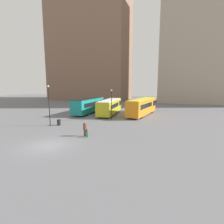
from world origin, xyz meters
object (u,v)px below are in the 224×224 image
at_px(bus_0, 89,105).
at_px(bus_1, 110,106).
at_px(lamp_post_1, 111,102).
at_px(lamp_post_0, 49,102).
at_px(traveler, 85,127).
at_px(trash_bin, 59,122).
at_px(suitcase, 87,134).
at_px(bus_2, 142,106).

xyz_separation_m(bus_0, bus_1, (4.66, 0.27, -0.10)).
bearing_deg(lamp_post_1, bus_1, 112.99).
bearing_deg(lamp_post_0, bus_0, 90.44).
distance_m(bus_1, lamp_post_0, 13.62).
xyz_separation_m(bus_1, traveler, (2.67, -15.51, -0.58)).
bearing_deg(trash_bin, bus_1, 73.14).
relative_size(traveler, lamp_post_0, 0.29).
distance_m(traveler, suitcase, 0.86).
xyz_separation_m(bus_0, trash_bin, (1.05, -11.67, -1.28)).
xyz_separation_m(lamp_post_0, trash_bin, (0.95, 0.76, -3.01)).
relative_size(traveler, lamp_post_1, 0.33).
bearing_deg(bus_1, trash_bin, 156.98).
distance_m(bus_2, traveler, 17.10).
bearing_deg(lamp_post_1, traveler, -88.12).
bearing_deg(suitcase, bus_2, -34.91).
xyz_separation_m(bus_1, trash_bin, (-3.62, -11.93, -1.18)).
bearing_deg(bus_1, lamp_post_0, 154.05).
distance_m(traveler, trash_bin, 7.26).
distance_m(traveler, lamp_post_0, 8.13).
height_order(bus_1, bus_2, bus_2).
relative_size(traveler, trash_bin, 2.02).
bearing_deg(lamp_post_1, trash_bin, -132.97).
bearing_deg(bus_2, traveler, 175.69).
height_order(bus_2, lamp_post_0, lamp_post_0).
height_order(bus_0, bus_1, bus_0).
bearing_deg(traveler, lamp_post_1, -22.10).
bearing_deg(lamp_post_1, bus_0, 143.09).
bearing_deg(traveler, suitcase, -151.06).
xyz_separation_m(bus_0, bus_2, (11.03, 1.44, 0.04)).
xyz_separation_m(bus_2, lamp_post_0, (-10.94, -13.87, 1.70)).
distance_m(bus_2, lamp_post_0, 17.75).
bearing_deg(bus_1, bus_2, -85.69).
relative_size(bus_2, lamp_post_1, 2.22).
bearing_deg(trash_bin, bus_0, 95.13).
relative_size(bus_1, bus_2, 0.95).
relative_size(lamp_post_1, trash_bin, 6.06).
distance_m(bus_2, lamp_post_1, 7.93).
bearing_deg(bus_2, suitcase, 177.25).
bearing_deg(trash_bin, lamp_post_0, -141.24).
height_order(bus_1, lamp_post_0, lamp_post_0).
bearing_deg(traveler, bus_2, -36.47).
height_order(traveler, lamp_post_1, lamp_post_1).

